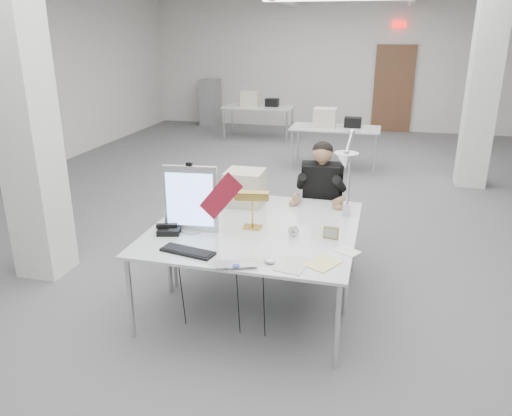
{
  "coord_description": "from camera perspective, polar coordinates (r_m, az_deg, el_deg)",
  "views": [
    {
      "loc": [
        1.05,
        -6.1,
        2.43
      ],
      "look_at": [
        -0.01,
        -2.0,
        0.91
      ],
      "focal_mm": 35.0,
      "sensor_mm": 36.0,
      "label": 1
    }
  ],
  "objects": [
    {
      "name": "laptop",
      "position": [
        3.72,
        -2.3,
        -6.84
      ],
      "size": [
        0.37,
        0.3,
        0.03
      ],
      "primitive_type": "imported",
      "rotation": [
        0.0,
        0.0,
        0.34
      ],
      "color": "silver",
      "rests_on": "desk_main"
    },
    {
      "name": "mouse",
      "position": [
        3.81,
        1.57,
        -6.11
      ],
      "size": [
        0.1,
        0.07,
        0.04
      ],
      "primitive_type": "ellipsoid",
      "rotation": [
        0.0,
        0.0,
        -0.14
      ],
      "color": "silver",
      "rests_on": "desk_main"
    },
    {
      "name": "desk_clock",
      "position": [
        4.29,
        4.3,
        -2.61
      ],
      "size": [
        0.1,
        0.06,
        0.09
      ],
      "primitive_type": "cylinder",
      "rotation": [
        1.57,
        0.0,
        0.36
      ],
      "color": "#B7B8BC",
      "rests_on": "desk_main"
    },
    {
      "name": "paper_stack_b",
      "position": [
        3.84,
        7.68,
        -6.31
      ],
      "size": [
        0.29,
        0.32,
        0.01
      ],
      "primitive_type": "cube",
      "rotation": [
        0.0,
        0.0,
        -0.51
      ],
      "color": "#FDEF97",
      "rests_on": "desk_main"
    },
    {
      "name": "pennant",
      "position": [
        4.21,
        -4.03,
        1.35
      ],
      "size": [
        0.41,
        0.05,
        0.44
      ],
      "primitive_type": "cube",
      "rotation": [
        0.0,
        -0.87,
        -0.09
      ],
      "color": "maroon",
      "rests_on": "monitor"
    },
    {
      "name": "room_shell",
      "position": [
        6.36,
        5.3,
        12.98
      ],
      "size": [
        10.04,
        14.04,
        3.24
      ],
      "color": "#575759",
      "rests_on": "ground"
    },
    {
      "name": "filing_cabinet",
      "position": [
        13.66,
        -5.26,
        11.92
      ],
      "size": [
        0.45,
        0.55,
        1.2
      ],
      "primitive_type": "cube",
      "color": "gray",
      "rests_on": "room_shell"
    },
    {
      "name": "picture_frame_left",
      "position": [
        4.63,
        -7.77,
        -0.97
      ],
      "size": [
        0.14,
        0.1,
        0.11
      ],
      "primitive_type": "cube",
      "rotation": [
        -0.21,
        0.0,
        0.53
      ],
      "color": "#956640",
      "rests_on": "desk_main"
    },
    {
      "name": "paper_stack_c",
      "position": [
        4.07,
        10.38,
        -4.87
      ],
      "size": [
        0.24,
        0.22,
        0.01
      ],
      "primitive_type": "cube",
      "rotation": [
        0.0,
        0.0,
        -0.54
      ],
      "color": "white",
      "rests_on": "desk_main"
    },
    {
      "name": "bankers_lamp",
      "position": [
        4.41,
        -0.41,
        -0.38
      ],
      "size": [
        0.29,
        0.15,
        0.32
      ],
      "primitive_type": null,
      "rotation": [
        0.0,
        0.0,
        0.15
      ],
      "color": "gold",
      "rests_on": "desk_main"
    },
    {
      "name": "picture_frame_right",
      "position": [
        4.28,
        8.58,
        -2.82
      ],
      "size": [
        0.14,
        0.04,
        0.11
      ],
      "primitive_type": "cube",
      "rotation": [
        -0.21,
        0.0,
        -0.07
      ],
      "color": "tan",
      "rests_on": "desk_main"
    },
    {
      "name": "bg_desk_a",
      "position": [
        9.3,
        9.06,
        9.0
      ],
      "size": [
        1.6,
        0.8,
        0.02
      ],
      "primitive_type": "cube",
      "color": "silver",
      "rests_on": "room_shell"
    },
    {
      "name": "bg_desk_b",
      "position": [
        11.78,
        0.29,
        11.46
      ],
      "size": [
        1.6,
        0.8,
        0.02
      ],
      "primitive_type": "cube",
      "color": "silver",
      "rests_on": "room_shell"
    },
    {
      "name": "office_chair",
      "position": [
        5.5,
        7.37,
        -0.2
      ],
      "size": [
        0.6,
        0.6,
        1.15
      ],
      "primitive_type": null,
      "rotation": [
        0.0,
        0.0,
        0.07
      ],
      "color": "black",
      "rests_on": "room_shell"
    },
    {
      "name": "desk_phone",
      "position": [
        4.42,
        -9.89,
        -2.55
      ],
      "size": [
        0.23,
        0.21,
        0.05
      ],
      "primitive_type": "cube",
      "rotation": [
        0.0,
        0.0,
        0.24
      ],
      "color": "black",
      "rests_on": "desk_main"
    },
    {
      "name": "paper_stack_a",
      "position": [
        3.8,
        4.28,
        -6.46
      ],
      "size": [
        0.27,
        0.34,
        0.01
      ],
      "primitive_type": "cube",
      "rotation": [
        0.0,
        0.0,
        -0.19
      ],
      "color": "silver",
      "rests_on": "desk_main"
    },
    {
      "name": "beige_monitor",
      "position": [
        5.02,
        -1.28,
        2.34
      ],
      "size": [
        0.38,
        0.36,
        0.35
      ],
      "primitive_type": "cube",
      "rotation": [
        0.0,
        0.0,
        0.02
      ],
      "color": "beige",
      "rests_on": "desk_second"
    },
    {
      "name": "keyboard",
      "position": [
        4.02,
        -7.81,
        -4.95
      ],
      "size": [
        0.47,
        0.23,
        0.02
      ],
      "primitive_type": "cube",
      "rotation": [
        0.0,
        0.0,
        -0.2
      ],
      "color": "black",
      "rests_on": "desk_main"
    },
    {
      "name": "desk_second",
      "position": [
        4.92,
        1.23,
        -0.35
      ],
      "size": [
        1.8,
        0.9,
        0.02
      ],
      "primitive_type": "cube",
      "color": "silver",
      "rests_on": "room_shell"
    },
    {
      "name": "desk_main",
      "position": [
        4.12,
        -1.65,
        -4.51
      ],
      "size": [
        1.8,
        0.9,
        0.02
      ],
      "primitive_type": "cube",
      "color": "silver",
      "rests_on": "room_shell"
    },
    {
      "name": "monitor",
      "position": [
        4.35,
        -7.47,
        1.04
      ],
      "size": [
        0.48,
        0.1,
        0.59
      ],
      "primitive_type": "cube",
      "rotation": [
        0.0,
        0.0,
        0.11
      ],
      "color": "#B3B3B8",
      "rests_on": "desk_main"
    },
    {
      "name": "seated_person",
      "position": [
        5.35,
        7.45,
        2.92
      ],
      "size": [
        0.52,
        0.64,
        0.91
      ],
      "primitive_type": null,
      "rotation": [
        0.0,
        0.0,
        0.07
      ],
      "color": "black",
      "rests_on": "office_chair"
    },
    {
      "name": "architect_lamp",
      "position": [
        4.49,
        10.38,
        3.46
      ],
      "size": [
        0.31,
        0.71,
        0.89
      ],
      "primitive_type": null,
      "rotation": [
        0.0,
        0.0,
        -0.1
      ],
      "color": "silver",
      "rests_on": "desk_second"
    }
  ]
}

